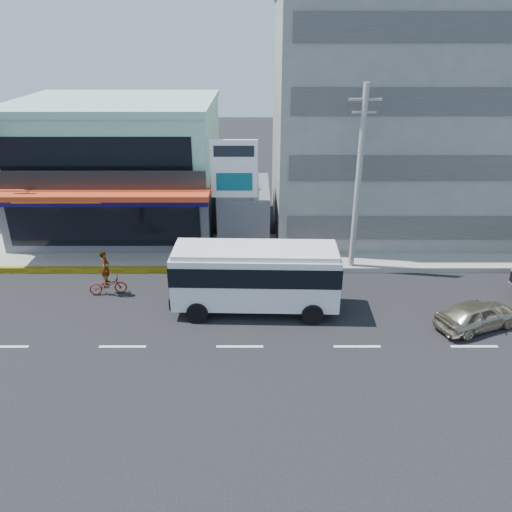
{
  "coord_description": "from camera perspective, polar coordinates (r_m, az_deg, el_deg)",
  "views": [
    {
      "loc": [
        0.67,
        -17.68,
        12.36
      ],
      "look_at": [
        0.69,
        4.47,
        2.2
      ],
      "focal_mm": 35.0,
      "sensor_mm": 36.0,
      "label": 1
    }
  ],
  "objects": [
    {
      "name": "billboard",
      "position": [
        27.92,
        -2.49,
        9.17
      ],
      "size": [
        2.6,
        0.18,
        6.9
      ],
      "color": "gray",
      "rests_on": "ground"
    },
    {
      "name": "motorcycle_rider",
      "position": [
        26.26,
        -16.63,
        -2.64
      ],
      "size": [
        1.94,
        0.97,
        2.38
      ],
      "color": "#5E150D",
      "rests_on": "ground"
    },
    {
      "name": "minibus",
      "position": [
        23.25,
        -0.06,
        -2.01
      ],
      "size": [
        7.81,
        2.9,
        3.24
      ],
      "color": "silver",
      "rests_on": "ground"
    },
    {
      "name": "utility_pole_near",
      "position": [
        26.64,
        11.61,
        8.43
      ],
      "size": [
        1.6,
        0.3,
        10.0
      ],
      "color": "#999993",
      "rests_on": "ground"
    },
    {
      "name": "concrete_building",
      "position": [
        34.41,
        16.22,
        14.74
      ],
      "size": [
        16.0,
        12.0,
        14.0
      ],
      "primitive_type": "cube",
      "color": "gray",
      "rests_on": "ground"
    },
    {
      "name": "sidewalk",
      "position": [
        30.11,
        8.21,
        0.44
      ],
      "size": [
        70.0,
        5.0,
        0.3
      ],
      "primitive_type": "cube",
      "color": "gray",
      "rests_on": "ground"
    },
    {
      "name": "shop_building",
      "position": [
        33.85,
        -15.11,
        9.49
      ],
      "size": [
        12.4,
        11.7,
        8.0
      ],
      "color": "#4A4A4F",
      "rests_on": "ground"
    },
    {
      "name": "sedan",
      "position": [
        24.56,
        23.93,
        -6.14
      ],
      "size": [
        4.22,
        2.94,
        1.33
      ],
      "primitive_type": "imported",
      "rotation": [
        0.0,
        0.0,
        1.96
      ],
      "color": "#BBAE8F",
      "rests_on": "ground"
    },
    {
      "name": "gap_structure",
      "position": [
        31.53,
        -1.28,
        4.96
      ],
      "size": [
        3.0,
        6.0,
        3.5
      ],
      "primitive_type": "cube",
      "color": "#4A4A4F",
      "rests_on": "ground"
    },
    {
      "name": "satellite_dish",
      "position": [
        30.01,
        -1.35,
        7.6
      ],
      "size": [
        1.5,
        1.5,
        0.15
      ],
      "primitive_type": "cylinder",
      "color": "slate",
      "rests_on": "gap_structure"
    },
    {
      "name": "ground",
      "position": [
        21.58,
        -1.86,
        -10.31
      ],
      "size": [
        120.0,
        120.0,
        0.0
      ],
      "primitive_type": "plane",
      "color": "black",
      "rests_on": "ground"
    }
  ]
}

